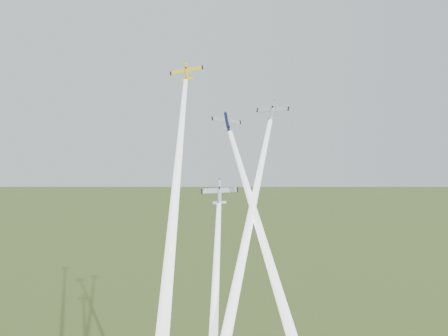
% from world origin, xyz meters
% --- Properties ---
extents(plane_yellow, '(7.93, 7.00, 7.37)m').
position_xyz_m(plane_yellow, '(-7.16, 5.92, 112.64)').
color(plane_yellow, yellow).
extents(smoke_trail_yellow, '(7.85, 48.60, 48.69)m').
position_xyz_m(smoke_trail_yellow, '(-10.14, -19.70, 86.83)').
color(smoke_trail_yellow, white).
extents(plane_navy, '(7.02, 6.67, 6.14)m').
position_xyz_m(plane_navy, '(1.17, -0.20, 101.53)').
color(plane_navy, '#0C1535').
extents(smoke_trail_navy, '(12.25, 48.97, 49.56)m').
position_xyz_m(smoke_trail_navy, '(6.49, -25.89, 75.29)').
color(smoke_trail_navy, white).
extents(plane_silver_right, '(8.65, 8.07, 6.04)m').
position_xyz_m(plane_silver_right, '(11.21, 1.20, 103.94)').
color(plane_silver_right, '#A8B0B6').
extents(smoke_trail_silver_right, '(21.69, 50.68, 53.60)m').
position_xyz_m(smoke_trail_silver_right, '(0.88, -25.09, 75.68)').
color(smoke_trail_silver_right, white).
extents(plane_silver_low, '(8.18, 7.23, 6.61)m').
position_xyz_m(plane_silver_low, '(-0.86, -5.44, 87.05)').
color(plane_silver_low, silver).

